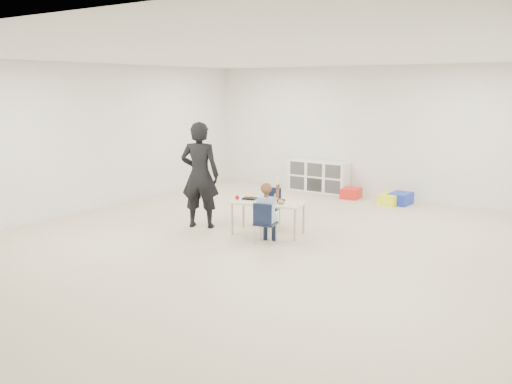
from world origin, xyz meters
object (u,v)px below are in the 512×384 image
Objects in this scene: cubby_shelf at (319,176)px; adult at (200,175)px; table at (268,218)px; chair_near at (266,223)px; child at (266,211)px.

adult is at bearing -92.48° from cubby_shelf.
table is at bearing 169.04° from adult.
chair_near is at bearing 148.64° from adult.
cubby_shelf is (-1.29, 4.18, 0.03)m from chair_near.
child is at bearing 148.64° from adult.
chair_near is (0.26, -0.47, 0.05)m from table.
table is 1.25× the size of child.
cubby_shelf is (-1.03, 3.72, 0.07)m from table.
adult reaches higher than child.
cubby_shelf reaches higher than chair_near.
cubby_shelf reaches higher than table.
adult reaches higher than cubby_shelf.
table is 0.54m from chair_near.
chair_near is at bearing -73.77° from table.
chair_near is 0.36× the size of adult.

